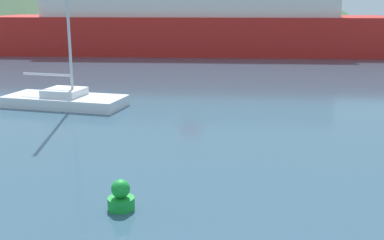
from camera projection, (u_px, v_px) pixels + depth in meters
The scene contains 4 objects.
sailboat_middle at pixel (65, 98), 20.73m from camera, with size 5.57×3.96×9.22m.
ferry_distant at pixel (190, 23), 42.72m from camera, with size 36.12×16.12×7.47m.
buoy_marker at pixel (121, 197), 10.41m from camera, with size 0.59×0.59×0.68m.
hill_far_east at pixel (291, 1), 106.31m from camera, with size 30.63×30.63×9.50m.
Camera 1 is at (-2.46, 1.14, 4.38)m, focal length 45.00 mm.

